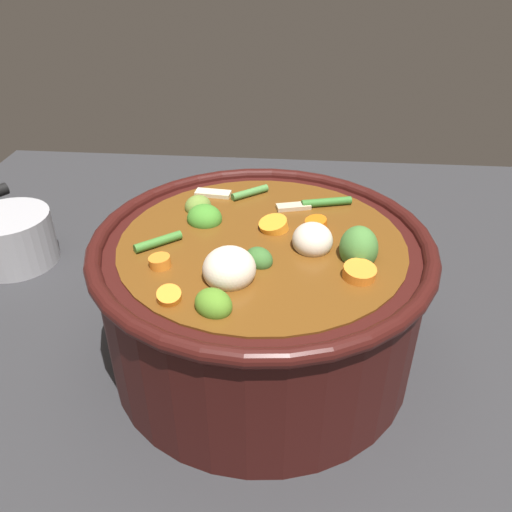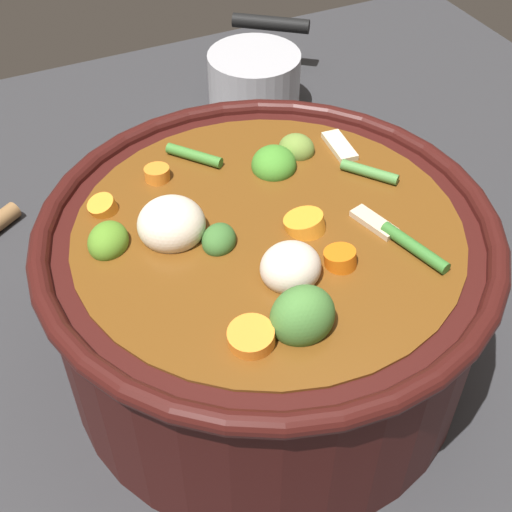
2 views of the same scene
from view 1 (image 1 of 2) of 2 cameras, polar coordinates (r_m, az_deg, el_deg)
ground_plane at (r=0.58m, az=0.57°, el=-10.51°), size 1.10×1.10×0.00m
cooking_pot at (r=0.53m, az=0.62°, el=-4.34°), size 0.33×0.33×0.17m
small_saucepan at (r=0.78m, az=-25.36°, el=1.87°), size 0.17×0.16×0.07m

